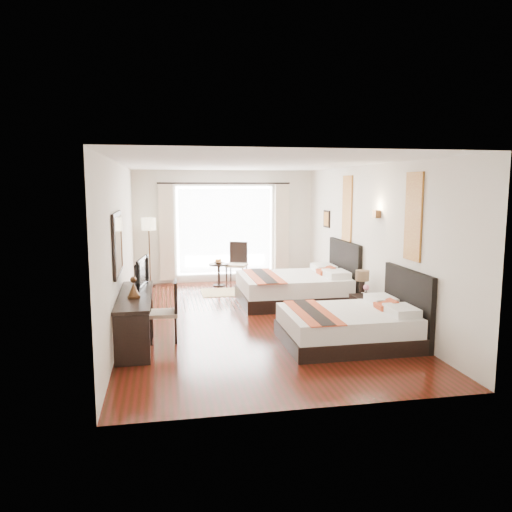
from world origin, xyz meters
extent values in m
cube|color=#37170A|center=(0.00, 0.00, -0.01)|extent=(4.50, 7.50, 0.01)
cube|color=white|center=(0.00, 0.00, 2.79)|extent=(4.50, 7.50, 0.02)
cube|color=silver|center=(2.25, 0.00, 1.40)|extent=(0.01, 7.50, 2.80)
cube|color=silver|center=(-2.25, 0.00, 1.40)|extent=(0.01, 7.50, 2.80)
cube|color=silver|center=(0.00, 3.75, 1.40)|extent=(4.50, 0.01, 2.80)
cube|color=silver|center=(0.00, -3.75, 1.40)|extent=(4.50, 0.01, 2.80)
cube|color=white|center=(0.00, 3.73, 1.30)|extent=(2.40, 0.02, 2.20)
cube|color=white|center=(0.00, 3.67, 1.30)|extent=(2.30, 0.02, 2.10)
cube|color=beige|center=(-1.45, 3.63, 1.28)|extent=(0.35, 0.14, 2.35)
cube|color=beige|center=(1.45, 3.63, 1.28)|extent=(0.35, 0.14, 2.35)
cube|color=#923915|center=(2.23, -1.68, 1.95)|extent=(0.03, 0.50, 1.35)
cube|color=#923915|center=(2.23, 1.11, 1.95)|extent=(0.03, 0.50, 1.35)
cube|color=#462D19|center=(2.19, -0.43, 1.92)|extent=(0.10, 0.14, 0.14)
cube|color=black|center=(-2.22, -0.96, 1.55)|extent=(0.04, 1.25, 0.95)
cube|color=white|center=(-2.19, -0.96, 1.55)|extent=(0.01, 1.12, 0.82)
cube|color=black|center=(1.19, -1.68, 0.12)|extent=(1.94, 1.51, 0.24)
cube|color=silver|center=(1.19, -1.68, 0.38)|extent=(1.88, 1.47, 0.28)
cube|color=black|center=(2.20, -1.68, 0.57)|extent=(0.08, 1.51, 1.13)
cube|color=#A4301A|center=(0.65, -1.68, 0.53)|extent=(0.52, 1.57, 0.02)
cube|color=black|center=(1.07, 1.11, 0.13)|extent=(2.17, 1.70, 0.26)
cube|color=silver|center=(1.07, 1.11, 0.42)|extent=(2.11, 1.66, 0.32)
cube|color=black|center=(2.20, 1.11, 0.64)|extent=(0.08, 1.70, 1.27)
cube|color=#A4301A|center=(0.46, 1.11, 0.59)|extent=(0.58, 1.76, 0.02)
cube|color=black|center=(1.99, -0.43, 0.23)|extent=(0.38, 0.47, 0.45)
cylinder|color=black|center=(2.01, -0.31, 0.60)|extent=(0.10, 0.10, 0.21)
cylinder|color=#453321|center=(2.01, -0.31, 0.80)|extent=(0.25, 0.25, 0.19)
imported|color=black|center=(2.00, -0.53, 0.56)|extent=(0.15, 0.15, 0.12)
cube|color=black|center=(-1.99, -0.96, 0.38)|extent=(0.50, 2.20, 0.76)
imported|color=black|center=(-1.97, -0.41, 1.00)|extent=(0.24, 0.86, 0.49)
cube|color=#BBA890|center=(-1.56, -1.00, 0.44)|extent=(0.45, 0.45, 0.06)
cube|color=black|center=(-1.37, -1.01, 0.71)|extent=(0.06, 0.41, 0.49)
cylinder|color=black|center=(-1.87, 3.45, 0.02)|extent=(0.25, 0.25, 0.03)
cylinder|color=#462D19|center=(-1.87, 3.45, 0.73)|extent=(0.03, 0.03, 1.41)
cylinder|color=#FAEDC3|center=(-1.87, 3.45, 1.52)|extent=(0.33, 0.33, 0.29)
cylinder|color=black|center=(-0.22, 3.17, 0.27)|extent=(0.47, 0.47, 0.55)
imported|color=#49331A|center=(-0.24, 3.14, 0.57)|extent=(0.25, 0.25, 0.05)
cube|color=#BBA890|center=(0.23, 3.28, 0.48)|extent=(0.63, 0.63, 0.06)
cube|color=black|center=(0.31, 3.48, 0.77)|extent=(0.44, 0.22, 0.53)
cube|color=tan|center=(-0.03, 2.38, 0.01)|extent=(1.37, 0.94, 0.01)
camera|label=1|loc=(-1.54, -8.72, 2.42)|focal=35.00mm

